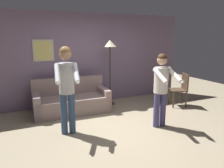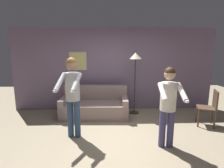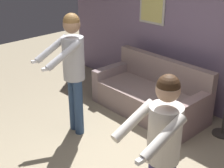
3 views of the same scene
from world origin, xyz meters
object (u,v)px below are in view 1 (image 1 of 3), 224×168
torchiere_lamp (110,50)px  person_standing_right (161,84)px  person_standing_left (67,82)px  couch (71,102)px  dining_chair_distant (181,88)px

torchiere_lamp → person_standing_right: torchiere_lamp is taller
torchiere_lamp → person_standing_left: 2.22m
couch → torchiere_lamp: (1.20, 0.21, 1.28)m
torchiere_lamp → person_standing_right: (0.31, -1.96, -0.60)m
couch → person_standing_right: size_ratio=1.21×
torchiere_lamp → person_standing_right: bearing=-80.9°
torchiere_lamp → dining_chair_distant: (1.76, -0.99, -1.03)m
person_standing_left → person_standing_right: (1.91, -0.49, -0.12)m
dining_chair_distant → person_standing_right: bearing=-146.2°
person_standing_right → dining_chair_distant: bearing=33.8°
person_standing_right → person_standing_left: bearing=165.7°
torchiere_lamp → person_standing_left: bearing=-137.3°
person_standing_left → person_standing_right: person_standing_left is taller
person_standing_left → dining_chair_distant: (3.35, 0.48, -0.55)m
person_standing_left → dining_chair_distant: size_ratio=1.90×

